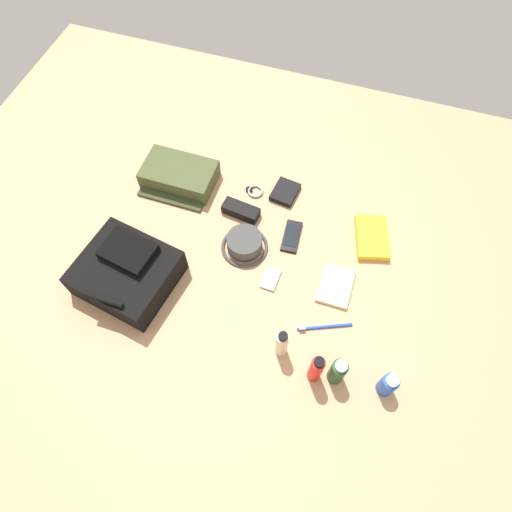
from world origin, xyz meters
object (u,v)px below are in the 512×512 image
(notepad, at_px, (336,286))
(sunglasses_case, at_px, (241,211))
(cell_phone, at_px, (292,236))
(media_player, at_px, (271,279))
(sunscreen_spray, at_px, (316,369))
(lotion_bottle, at_px, (282,344))
(toothbrush, at_px, (322,327))
(shampoo_bottle, at_px, (338,371))
(backpack, at_px, (127,272))
(bucket_hat, at_px, (245,244))
(wristwatch, at_px, (255,191))
(toiletry_pouch, at_px, (179,175))
(wallet, at_px, (285,192))
(deodorant_spray, at_px, (388,385))
(paperback_novel, at_px, (372,238))

(notepad, relative_size, sunglasses_case, 1.07)
(cell_phone, height_order, media_player, cell_phone)
(sunscreen_spray, xyz_separation_m, cell_phone, (0.20, -0.47, -0.07))
(lotion_bottle, xyz_separation_m, toothbrush, (-0.11, -0.12, -0.07))
(shampoo_bottle, distance_m, sunscreen_spray, 0.07)
(backpack, distance_m, lotion_bottle, 0.58)
(backpack, distance_m, bucket_hat, 0.42)
(wristwatch, height_order, toothbrush, toothbrush)
(cell_phone, bearing_deg, toiletry_pouch, -13.03)
(toiletry_pouch, distance_m, wristwatch, 0.30)
(wallet, bearing_deg, backpack, 59.35)
(toiletry_pouch, relative_size, deodorant_spray, 2.50)
(media_player, bearing_deg, lotion_bottle, 114.47)
(shampoo_bottle, xyz_separation_m, media_player, (0.29, -0.26, -0.06))
(wallet, relative_size, notepad, 0.73)
(cell_phone, distance_m, sunglasses_case, 0.22)
(lotion_bottle, relative_size, wristwatch, 2.10)
(toothbrush, bearing_deg, notepad, -93.47)
(lotion_bottle, bearing_deg, deodorant_spray, 177.08)
(deodorant_spray, bearing_deg, paperback_novel, -75.06)
(deodorant_spray, bearing_deg, lotion_bottle, -2.92)
(shampoo_bottle, relative_size, sunscreen_spray, 0.83)
(lotion_bottle, distance_m, wallet, 0.63)
(paperback_novel, bearing_deg, wallet, -15.61)
(sunscreen_spray, relative_size, toothbrush, 0.94)
(wallet, height_order, notepad, wallet)
(backpack, xyz_separation_m, notepad, (-0.69, -0.19, -0.05))
(lotion_bottle, xyz_separation_m, paperback_novel, (-0.20, -0.50, -0.06))
(backpack, distance_m, deodorant_spray, 0.92)
(deodorant_spray, relative_size, paperback_novel, 0.55)
(sunscreen_spray, distance_m, wallet, 0.71)
(toiletry_pouch, distance_m, media_player, 0.56)
(wallet, relative_size, sunglasses_case, 0.79)
(toiletry_pouch, height_order, sunscreen_spray, sunscreen_spray)
(backpack, height_order, cell_phone, backpack)
(toiletry_pouch, xyz_separation_m, sunglasses_case, (-0.28, 0.07, -0.02))
(deodorant_spray, relative_size, sunscreen_spray, 0.69)
(lotion_bottle, bearing_deg, sunscreen_spray, 159.20)
(deodorant_spray, xyz_separation_m, toothbrush, (0.23, -0.13, -0.05))
(notepad, bearing_deg, sunscreen_spray, 90.54)
(cell_phone, bearing_deg, wallet, -66.81)
(paperback_novel, height_order, notepad, paperback_novel)
(wristwatch, relative_size, toothbrush, 0.41)
(backpack, xyz_separation_m, shampoo_bottle, (-0.76, 0.11, 0.00))
(bucket_hat, xyz_separation_m, deodorant_spray, (-0.57, 0.34, 0.03))
(bucket_hat, xyz_separation_m, paperback_novel, (-0.43, -0.18, -0.01))
(cell_phone, xyz_separation_m, wallet, (0.08, -0.18, 0.01))
(cell_phone, distance_m, wallet, 0.20)
(sunglasses_case, bearing_deg, media_player, 136.18)
(backpack, relative_size, notepad, 2.32)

